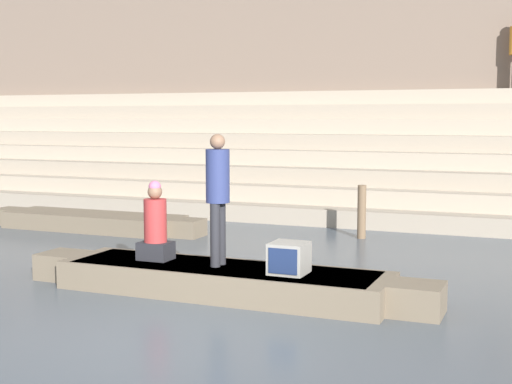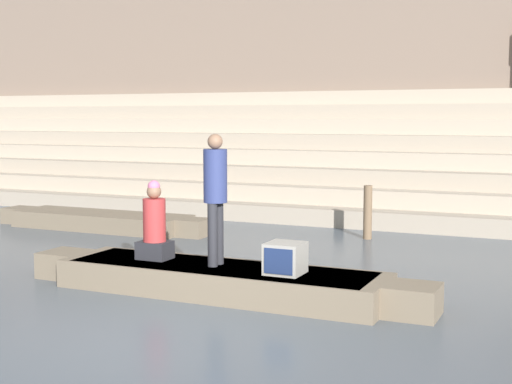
# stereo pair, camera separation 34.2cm
# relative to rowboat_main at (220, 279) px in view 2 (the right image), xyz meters

# --- Properties ---
(ground_plane) EXTENTS (120.00, 120.00, 0.00)m
(ground_plane) POSITION_rel_rowboat_main_xyz_m (0.37, -2.06, -0.21)
(ground_plane) COLOR #4C5660
(ghat_steps) EXTENTS (36.00, 5.14, 3.13)m
(ghat_steps) POSITION_rel_rowboat_main_xyz_m (0.37, 9.50, 0.90)
(ghat_steps) COLOR tan
(ghat_steps) RESTS_ON ground
(back_wall) EXTENTS (34.20, 1.28, 9.87)m
(back_wall) POSITION_rel_rowboat_main_xyz_m (0.37, 11.92, 4.70)
(back_wall) COLOR #7F6B5B
(back_wall) RESTS_ON ground
(rowboat_main) EXTENTS (5.89, 1.30, 0.39)m
(rowboat_main) POSITION_rel_rowboat_main_xyz_m (0.00, 0.00, 0.00)
(rowboat_main) COLOR #756651
(rowboat_main) RESTS_ON ground
(person_standing) EXTENTS (0.32, 0.32, 1.79)m
(person_standing) POSITION_rel_rowboat_main_xyz_m (-0.08, 0.04, 1.22)
(person_standing) COLOR #28282D
(person_standing) RESTS_ON rowboat_main
(person_rowing) EXTENTS (0.45, 0.36, 1.13)m
(person_rowing) POSITION_rel_rowboat_main_xyz_m (-1.08, 0.07, 0.64)
(person_rowing) COLOR #28282D
(person_rowing) RESTS_ON rowboat_main
(tv_set) EXTENTS (0.47, 0.48, 0.41)m
(tv_set) POSITION_rel_rowboat_main_xyz_m (0.99, -0.06, 0.38)
(tv_set) COLOR #9E998E
(tv_set) RESTS_ON rowboat_main
(moored_boat_shore) EXTENTS (5.13, 1.13, 0.35)m
(moored_boat_shore) POSITION_rel_rowboat_main_xyz_m (-4.93, 3.99, -0.02)
(moored_boat_shore) COLOR #756651
(moored_boat_shore) RESTS_ON ground
(mooring_post) EXTENTS (0.17, 0.17, 1.07)m
(mooring_post) POSITION_rel_rowboat_main_xyz_m (0.64, 5.14, 0.32)
(mooring_post) COLOR brown
(mooring_post) RESTS_ON ground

